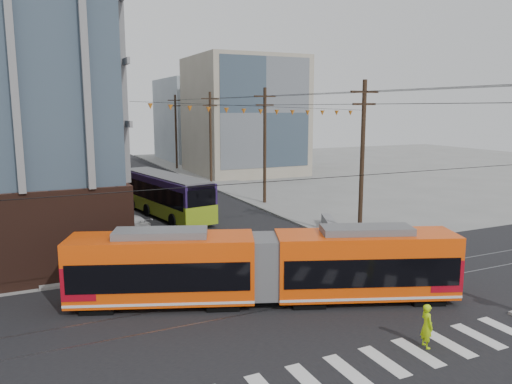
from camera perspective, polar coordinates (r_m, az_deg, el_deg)
ground at (r=22.41m, az=11.03°, el=-14.75°), size 160.00×160.00×0.00m
bg_bldg_ne_near at (r=70.30m, az=-1.40°, el=8.69°), size 14.00×14.00×16.00m
bg_bldg_nw_far at (r=88.39m, az=-26.58°, el=9.19°), size 16.00×18.00×20.00m
bg_bldg_ne_far at (r=89.65m, az=-5.41°, el=8.22°), size 16.00×16.00×14.00m
utility_pole_far at (r=75.37m, az=-9.13°, el=6.74°), size 0.30×0.30×11.00m
streetcar at (r=23.79m, az=1.03°, el=-8.58°), size 17.86×8.97×3.50m
city_bus at (r=43.31m, az=-10.42°, el=-0.29°), size 5.12×13.20×3.66m
parked_car_silver at (r=31.60m, az=-11.69°, el=-6.21°), size 1.99×4.18×1.32m
parked_car_white at (r=38.61m, az=-14.39°, el=-3.46°), size 3.14×4.65×1.25m
parked_car_grey at (r=39.98m, az=-14.85°, el=-3.01°), size 2.73×4.90×1.29m
pedestrian at (r=20.97m, az=18.93°, el=-14.27°), size 0.54×0.71×1.75m
jersey_barrier at (r=38.03m, az=8.41°, el=-3.75°), size 2.74×4.42×0.88m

